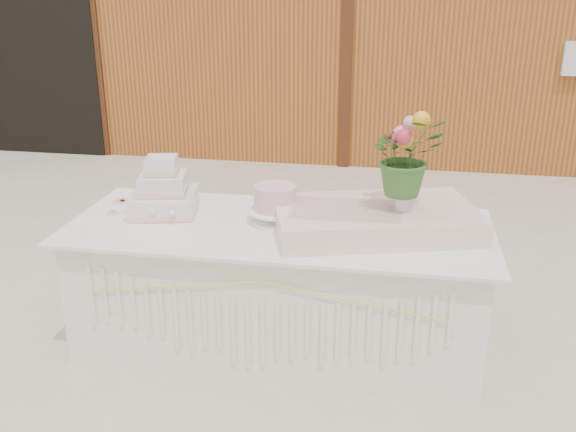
# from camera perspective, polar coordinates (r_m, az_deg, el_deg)

# --- Properties ---
(ground) EXTENTS (80.00, 80.00, 0.00)m
(ground) POSITION_cam_1_polar(r_m,az_deg,el_deg) (3.98, -0.78, -11.27)
(ground) COLOR beige
(ground) RESTS_ON ground
(barn) EXTENTS (12.60, 4.60, 3.30)m
(barn) POSITION_cam_1_polar(r_m,az_deg,el_deg) (9.35, 6.46, 17.72)
(barn) COLOR #9E5A21
(barn) RESTS_ON ground
(cake_table) EXTENTS (2.40, 1.00, 0.77)m
(cake_table) POSITION_cam_1_polar(r_m,az_deg,el_deg) (3.79, -0.83, -6.31)
(cake_table) COLOR white
(cake_table) RESTS_ON ground
(wedding_cake) EXTENTS (0.45, 0.45, 0.34)m
(wedding_cake) POSITION_cam_1_polar(r_m,az_deg,el_deg) (3.88, -10.98, 1.93)
(wedding_cake) COLOR silver
(wedding_cake) RESTS_ON cake_table
(pink_cake_stand) EXTENTS (0.31, 0.31, 0.22)m
(pink_cake_stand) POSITION_cam_1_polar(r_m,az_deg,el_deg) (3.64, -1.14, 1.24)
(pink_cake_stand) COLOR white
(pink_cake_stand) RESTS_ON cake_table
(satin_runner) EXTENTS (1.22, 0.91, 0.14)m
(satin_runner) POSITION_cam_1_polar(r_m,az_deg,el_deg) (3.57, 7.74, -0.28)
(satin_runner) COLOR beige
(satin_runner) RESTS_ON cake_table
(flower_vase) EXTENTS (0.10, 0.10, 0.14)m
(flower_vase) POSITION_cam_1_polar(r_m,az_deg,el_deg) (3.51, 10.23, 1.58)
(flower_vase) COLOR #B7B7BC
(flower_vase) RESTS_ON satin_runner
(bouquet) EXTENTS (0.48, 0.46, 0.43)m
(bouquet) POSITION_cam_1_polar(r_m,az_deg,el_deg) (3.43, 10.52, 6.07)
(bouquet) COLOR #345E25
(bouquet) RESTS_ON flower_vase
(loose_flowers) EXTENTS (0.23, 0.41, 0.02)m
(loose_flowers) POSITION_cam_1_polar(r_m,az_deg,el_deg) (4.03, -14.51, 0.77)
(loose_flowers) COLOR pink
(loose_flowers) RESTS_ON cake_table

